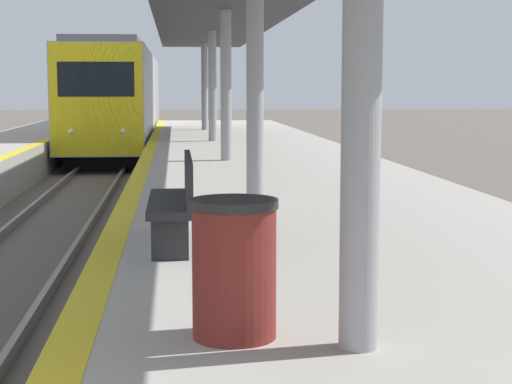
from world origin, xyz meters
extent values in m
cube|color=black|center=(0.00, 34.86, 0.28)|extent=(2.39, 20.75, 0.55)
cube|color=#99999E|center=(0.00, 34.86, 2.26)|extent=(2.81, 23.05, 3.43)
cube|color=yellow|center=(0.00, 23.41, 2.26)|extent=(2.76, 0.16, 3.36)
cube|color=black|center=(0.00, 23.35, 2.87)|extent=(2.25, 0.06, 1.03)
cube|color=#59595E|center=(0.00, 34.86, 4.10)|extent=(2.39, 21.90, 0.24)
sphere|color=white|center=(-0.77, 23.35, 1.32)|extent=(0.18, 0.18, 0.18)
sphere|color=white|center=(0.77, 23.35, 1.32)|extent=(0.18, 0.18, 0.18)
cylinder|color=#99999E|center=(3.46, 2.60, 2.66)|extent=(0.24, 0.24, 3.30)
cylinder|color=#99999E|center=(3.46, 9.56, 2.66)|extent=(0.24, 0.24, 3.30)
cylinder|color=#99999E|center=(3.46, 16.53, 2.66)|extent=(0.24, 0.24, 3.30)
cylinder|color=#99999E|center=(3.46, 23.50, 2.66)|extent=(0.24, 0.24, 3.30)
cylinder|color=#99999E|center=(3.46, 30.46, 2.66)|extent=(0.24, 0.24, 3.30)
cube|color=#2D2D33|center=(3.46, 16.53, 4.41)|extent=(3.25, 34.83, 0.20)
cylinder|color=maroon|center=(2.70, 2.90, 1.43)|extent=(0.54, 0.54, 0.85)
cylinder|color=#262626|center=(2.70, 2.90, 1.89)|extent=(0.57, 0.57, 0.06)
cube|color=#28282D|center=(2.27, 6.20, 1.45)|extent=(0.44, 1.89, 0.08)
cube|color=#28282D|center=(2.46, 6.20, 1.71)|extent=(0.06, 1.89, 0.44)
cube|color=#262628|center=(2.27, 5.44, 1.21)|extent=(0.35, 0.08, 0.40)
cube|color=#262628|center=(2.27, 6.95, 1.21)|extent=(0.35, 0.08, 0.40)
camera|label=1|loc=(2.34, -2.50, 2.62)|focal=60.00mm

